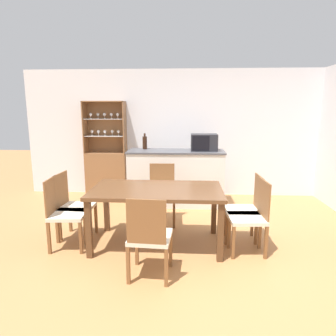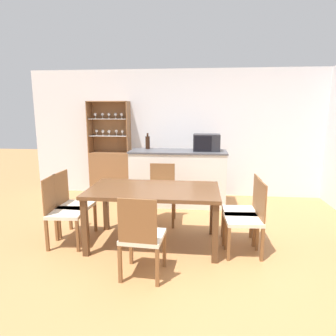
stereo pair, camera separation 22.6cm
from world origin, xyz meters
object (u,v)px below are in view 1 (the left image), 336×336
dining_chair_head_near (149,237)px  dining_chair_side_right_far (246,209)px  display_cabinet (107,167)px  dining_chair_head_far (162,194)px  microwave (204,142)px  dining_table (157,195)px  wine_bottle (145,142)px  dining_chair_side_left_far (73,206)px  dining_chair_side_right_near (250,217)px  dining_chair_side_left_near (65,213)px

dining_chair_head_near → dining_chair_side_right_far: 1.51m
display_cabinet → dining_chair_head_far: display_cabinet is taller
dining_chair_head_near → microwave: size_ratio=1.92×
dining_chair_head_far → microwave: (0.70, 0.95, 0.71)m
dining_table → dining_chair_head_near: dining_chair_head_near is taller
microwave → wine_bottle: microwave is taller
dining_chair_head_far → dining_chair_side_left_far: same height
dining_chair_side_right_near → dining_table: bearing=79.4°
dining_table → microwave: (0.70, 1.76, 0.49)m
dining_chair_head_near → dining_chair_head_far: bearing=93.6°
dining_chair_head_near → dining_chair_side_right_far: same height
wine_bottle → dining_chair_side_right_far: bearing=-48.2°
dining_chair_head_far → dining_chair_side_right_near: bearing=139.5°
display_cabinet → dining_chair_side_left_near: display_cabinet is taller
dining_chair_head_far → dining_chair_side_right_near: 1.51m
dining_chair_side_left_near → dining_chair_side_left_far: bearing=176.1°
dining_table → dining_chair_side_left_far: bearing=173.0°
dining_chair_side_left_far → microwave: size_ratio=1.92×
dining_chair_side_left_near → dining_chair_side_right_far: size_ratio=1.00×
dining_chair_side_left_far → dining_chair_head_far: bearing=122.8°
dining_table → dining_chair_side_left_far: (-1.18, 0.14, -0.22)m
dining_chair_side_left_near → dining_chair_head_far: bearing=125.1°
dining_chair_side_right_near → microwave: (-0.48, 1.90, 0.71)m
dining_chair_side_left_far → dining_chair_side_right_far: bearing=93.4°
dining_chair_side_left_far → dining_chair_side_left_near: bearing=3.4°
dining_chair_head_far → microwave: microwave is taller
dining_chair_side_left_far → dining_chair_side_right_near: bearing=86.6°
dining_chair_head_far → microwave: 1.38m
microwave → dining_chair_head_near: bearing=-105.3°
dining_chair_head_near → dining_chair_side_right_near: (1.18, 0.67, 0.00)m
dining_table → dining_chair_side_right_near: bearing=-6.7°
dining_chair_side_left_far → dining_chair_side_right_near: same height
dining_chair_head_near → wine_bottle: wine_bottle is taller
wine_bottle → dining_chair_head_near: bearing=-81.5°
dining_table → dining_chair_side_left_near: 1.20m
display_cabinet → dining_chair_side_left_far: display_cabinet is taller
dining_chair_head_far → dining_chair_side_left_far: size_ratio=1.00×
dining_chair_side_left_near → wine_bottle: (0.77, 2.06, 0.69)m
dining_chair_head_far → dining_chair_side_right_far: (1.18, -0.66, 0.00)m
dining_chair_side_right_far → dining_chair_side_right_near: bearing=178.2°
dining_chair_side_left_near → dining_chair_side_right_far: 2.37m
dining_table → microwave: 1.96m
dining_chair_head_near → dining_chair_side_right_near: bearing=33.2°
display_cabinet → wine_bottle: bearing=-22.6°
microwave → wine_bottle: size_ratio=1.59×
dining_table → wine_bottle: (-0.41, 1.92, 0.47)m
display_cabinet → dining_chair_side_right_far: size_ratio=2.10×
dining_chair_side_left_near → microwave: (1.88, 1.90, 0.71)m
dining_table → dining_chair_head_near: 0.83m
dining_chair_side_left_near → wine_bottle: size_ratio=3.07×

